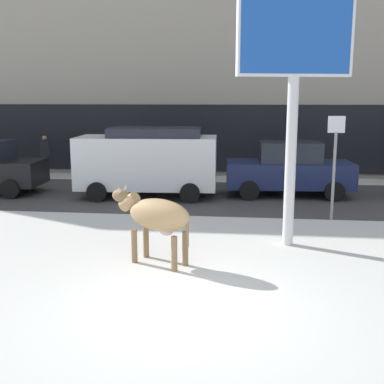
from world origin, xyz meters
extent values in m
plane|color=silver|center=(0.00, 0.00, 0.00)|extent=(120.00, 120.00, 0.00)
cube|color=#423F3F|center=(0.00, 8.79, 0.00)|extent=(60.00, 5.60, 0.01)
cube|color=#A39989|center=(0.00, 16.16, 6.50)|extent=(44.00, 6.00, 13.00)
cube|color=black|center=(0.00, 13.11, 1.60)|extent=(43.12, 0.10, 2.80)
ellipsoid|color=tan|center=(-0.85, 1.92, 1.02)|extent=(1.52, 1.15, 0.64)
cylinder|color=olive|center=(-1.38, 1.96, 0.35)|extent=(0.12, 0.12, 0.70)
cylinder|color=olive|center=(-1.21, 2.31, 0.35)|extent=(0.12, 0.12, 0.70)
cylinder|color=olive|center=(-0.49, 1.53, 0.35)|extent=(0.12, 0.12, 0.70)
cylinder|color=olive|center=(-0.32, 1.89, 0.35)|extent=(0.12, 0.12, 0.70)
cylinder|color=tan|center=(-1.53, 2.25, 1.20)|extent=(0.54, 0.44, 0.44)
ellipsoid|color=olive|center=(-1.73, 2.34, 1.30)|extent=(0.50, 0.41, 0.28)
cone|color=beige|center=(-1.74, 2.22, 1.46)|extent=(0.10, 0.13, 0.15)
cone|color=beige|center=(-1.64, 2.42, 1.46)|extent=(0.10, 0.13, 0.15)
cylinder|color=olive|center=(-0.25, 1.63, 0.77)|extent=(0.06, 0.06, 0.60)
ellipsoid|color=beige|center=(-0.69, 1.85, 0.72)|extent=(0.36, 0.34, 0.20)
cylinder|color=silver|center=(1.82, 3.56, 1.90)|extent=(0.24, 0.24, 3.80)
cube|color=silver|center=(1.82, 3.56, 4.65)|extent=(2.49, 0.81, 1.82)
cube|color=#1E51B2|center=(1.82, 3.53, 4.65)|extent=(2.37, 0.74, 1.70)
cylinder|color=black|center=(-7.01, 9.43, 0.32)|extent=(0.65, 0.25, 0.64)
cylinder|color=black|center=(-6.92, 7.68, 0.32)|extent=(0.65, 0.25, 0.64)
cube|color=white|center=(-2.47, 8.57, 1.17)|extent=(4.69, 2.14, 1.70)
cube|color=#1E232D|center=(-2.17, 8.58, 2.17)|extent=(3.08, 1.83, 0.30)
cylinder|color=black|center=(-1.03, 9.59, 0.32)|extent=(0.65, 0.25, 0.64)
cylinder|color=black|center=(-0.93, 7.70, 0.32)|extent=(0.65, 0.25, 0.64)
cylinder|color=black|center=(-4.02, 9.44, 0.32)|extent=(0.65, 0.25, 0.64)
cylinder|color=black|center=(-3.92, 7.54, 0.32)|extent=(0.65, 0.25, 0.64)
cube|color=#19234C|center=(2.26, 9.28, 0.74)|extent=(4.29, 1.98, 0.84)
cube|color=#1E232D|center=(2.26, 9.28, 1.50)|extent=(2.08, 1.65, 0.68)
cylinder|color=black|center=(3.58, 10.23, 0.32)|extent=(0.65, 0.25, 0.64)
cylinder|color=black|center=(3.67, 8.48, 0.32)|extent=(0.65, 0.25, 0.64)
cylinder|color=black|center=(0.85, 10.09, 0.32)|extent=(0.65, 0.25, 0.64)
cylinder|color=black|center=(0.94, 8.33, 0.32)|extent=(0.65, 0.25, 0.64)
cylinder|color=#282833|center=(-7.56, 12.13, 0.44)|extent=(0.24, 0.24, 0.88)
cube|color=#232328|center=(-7.56, 12.13, 1.20)|extent=(0.36, 0.22, 0.64)
sphere|color=#9E7051|center=(-7.56, 12.13, 1.63)|extent=(0.20, 0.20, 0.20)
cylinder|color=gray|center=(3.18, 5.98, 1.20)|extent=(0.08, 0.08, 2.40)
cube|color=silver|center=(3.18, 5.98, 2.60)|extent=(0.44, 0.04, 0.44)
camera|label=1|loc=(0.88, -7.32, 3.32)|focal=45.57mm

